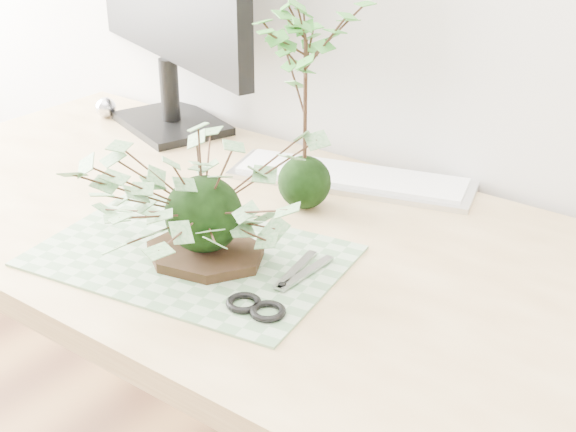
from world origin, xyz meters
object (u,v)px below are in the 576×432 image
Objects in this scene: desk at (275,287)px; keyboard at (351,178)px; maple_kokedama at (306,54)px; ivy_kokedama at (202,180)px.

keyboard reaches higher than desk.
maple_kokedama reaches higher than keyboard.
keyboard is (0.01, 0.13, -0.25)m from maple_kokedama.
keyboard is at bearing 87.31° from maple_kokedama.
maple_kokedama is at bearing -109.04° from keyboard.
maple_kokedama is (0.01, 0.24, 0.13)m from ivy_kokedama.
ivy_kokedama is (-0.04, -0.12, 0.22)m from desk.
desk is at bearing -100.71° from keyboard.
ivy_kokedama is at bearing -108.33° from keyboard.
maple_kokedama reaches higher than desk.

